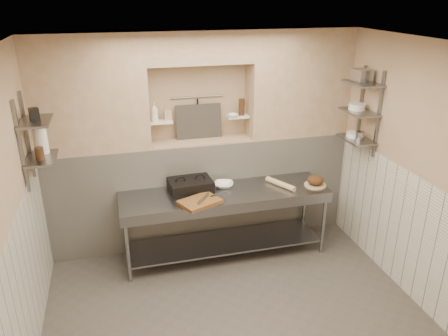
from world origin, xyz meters
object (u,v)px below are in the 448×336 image
object	(u,v)px
cutting_board	(200,202)
prep_table	(225,211)
mixing_bowl	(224,185)
rolling_pin	(280,184)
jug_left	(41,140)
bread_loaf	(315,180)
panini_press	(190,185)
bowl_alcove	(233,115)
bottle_soap	(154,112)

from	to	relation	value
cutting_board	prep_table	bearing A→B (deg)	30.22
mixing_bowl	rolling_pin	distance (m)	0.72
rolling_pin	jug_left	world-z (taller)	jug_left
mixing_bowl	bread_loaf	size ratio (longest dim) A/B	1.14
prep_table	mixing_bowl	bearing A→B (deg)	80.87
panini_press	bowl_alcove	size ratio (longest dim) A/B	4.35
prep_table	panini_press	world-z (taller)	panini_press
bread_loaf	prep_table	bearing A→B (deg)	175.56
panini_press	bread_loaf	distance (m)	1.60
bread_loaf	bowl_alcove	world-z (taller)	bowl_alcove
bread_loaf	cutting_board	bearing A→B (deg)	-175.45
mixing_bowl	bowl_alcove	world-z (taller)	bowl_alcove
rolling_pin	bowl_alcove	distance (m)	1.07
prep_table	jug_left	distance (m)	2.31
cutting_board	mixing_bowl	world-z (taller)	mixing_bowl
mixing_bowl	jug_left	bearing A→B (deg)	-175.34
prep_table	bowl_alcove	world-z (taller)	bowl_alcove
prep_table	jug_left	bearing A→B (deg)	179.88
cutting_board	mixing_bowl	distance (m)	0.55
prep_table	bottle_soap	bearing A→B (deg)	143.30
panini_press	rolling_pin	distance (m)	1.15
cutting_board	bread_loaf	distance (m)	1.54
rolling_pin	bottle_soap	size ratio (longest dim) A/B	1.91
panini_press	jug_left	size ratio (longest dim) A/B	1.96
mixing_bowl	rolling_pin	size ratio (longest dim) A/B	0.52
jug_left	bottle_soap	bearing A→B (deg)	23.93
prep_table	bowl_alcove	size ratio (longest dim) A/B	20.49
cutting_board	bread_loaf	size ratio (longest dim) A/B	2.21
jug_left	panini_press	bearing A→B (deg)	5.88
prep_table	panini_press	bearing A→B (deg)	157.16
jug_left	rolling_pin	bearing A→B (deg)	-0.05
cutting_board	jug_left	xyz separation A→B (m)	(-1.66, 0.22, 0.83)
bread_loaf	jug_left	bearing A→B (deg)	178.29
jug_left	cutting_board	bearing A→B (deg)	-7.47
mixing_bowl	prep_table	bearing A→B (deg)	-99.13
panini_press	cutting_board	size ratio (longest dim) A/B	1.20
mixing_bowl	bottle_soap	world-z (taller)	bottle_soap
bowl_alcove	prep_table	bearing A→B (deg)	-114.70
bread_loaf	bowl_alcove	xyz separation A→B (m)	(-0.93, 0.61, 0.75)
panini_press	bottle_soap	world-z (taller)	bottle_soap
rolling_pin	jug_left	size ratio (longest dim) A/B	1.62
panini_press	jug_left	distance (m)	1.80
prep_table	bread_loaf	distance (m)	1.22
bread_loaf	bottle_soap	distance (m)	2.21
prep_table	bottle_soap	xyz separation A→B (m)	(-0.76, 0.57, 1.19)
rolling_pin	bottle_soap	bearing A→B (deg)	159.27
rolling_pin	cutting_board	bearing A→B (deg)	-168.91
prep_table	jug_left	size ratio (longest dim) A/B	9.25
prep_table	bowl_alcove	bearing A→B (deg)	65.30
cutting_board	bread_loaf	xyz separation A→B (m)	(1.54, 0.12, 0.06)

